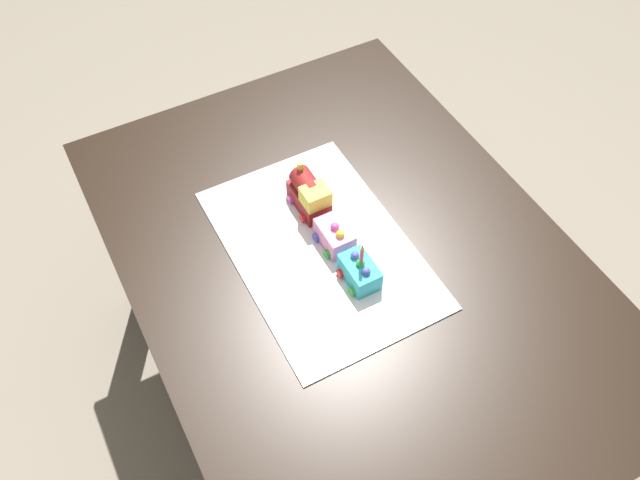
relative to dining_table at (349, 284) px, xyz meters
The scene contains 7 objects.
ground_plane 0.63m from the dining_table, ahead, with size 8.00×8.00×0.00m, color gray.
dining_table is the anchor object (origin of this frame).
cake_board 0.13m from the dining_table, 140.92° to the right, with size 0.60×0.40×0.00m, color silver.
cake_locomotive 0.24m from the dining_table, behind, with size 0.14×0.08×0.12m.
cake_car_caboose_bubblegum 0.15m from the dining_table, 167.85° to the right, with size 0.10×0.08×0.07m.
cake_car_tanker_turquoise 0.15m from the dining_table, 11.47° to the right, with size 0.10×0.08×0.07m.
birthday_candle 0.22m from the dining_table, 11.07° to the right, with size 0.01×0.01×0.06m.
Camera 1 is at (0.77, -0.49, 2.01)m, focal length 37.12 mm.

